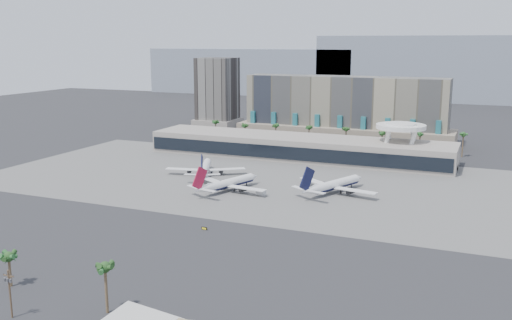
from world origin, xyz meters
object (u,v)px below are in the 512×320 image
at_px(airliner_left, 205,168).
at_px(taxiway_sign, 204,228).
at_px(utility_pole, 9,290).
at_px(airliner_centre, 228,183).
at_px(service_vehicle_a, 204,173).
at_px(service_vehicle_b, 261,193).
at_px(airliner_right, 334,185).

xyz_separation_m(airliner_left, taxiway_sign, (37.92, -72.93, -3.02)).
distance_m(airliner_left, taxiway_sign, 82.26).
distance_m(utility_pole, airliner_centre, 125.36).
bearing_deg(service_vehicle_a, service_vehicle_b, -28.29).
bearing_deg(airliner_centre, taxiway_sign, -54.54).
xyz_separation_m(utility_pole, service_vehicle_b, (12.76, 124.83, -6.13)).
distance_m(airliner_right, taxiway_sign, 71.12).
relative_size(airliner_centre, airliner_right, 0.97).
distance_m(airliner_centre, taxiway_sign, 52.78).
relative_size(airliner_centre, taxiway_sign, 17.43).
height_order(airliner_centre, service_vehicle_b, airliner_centre).
distance_m(airliner_left, airliner_right, 66.99).
bearing_deg(service_vehicle_b, airliner_right, 45.73).
height_order(airliner_centre, taxiway_sign, airliner_centre).
bearing_deg(service_vehicle_b, service_vehicle_a, 167.56).
bearing_deg(airliner_left, service_vehicle_b, -53.50).
distance_m(service_vehicle_a, taxiway_sign, 82.09).
height_order(utility_pole, airliner_right, airliner_right).
bearing_deg(service_vehicle_b, utility_pole, -78.37).
relative_size(service_vehicle_a, taxiway_sign, 2.34).
xyz_separation_m(airliner_centre, taxiway_sign, (14.85, -50.56, -2.98)).
bearing_deg(airliner_right, service_vehicle_b, -128.15).
height_order(airliner_centre, service_vehicle_a, airliner_centre).
relative_size(airliner_left, airliner_right, 0.97).
distance_m(service_vehicle_b, taxiway_sign, 50.12).
distance_m(utility_pole, service_vehicle_a, 149.78).
height_order(airliner_right, service_vehicle_b, airliner_right).
xyz_separation_m(airliner_right, service_vehicle_b, (-27.78, -14.93, -2.64)).
xyz_separation_m(airliner_centre, airliner_right, (43.45, 14.49, 0.18)).
bearing_deg(service_vehicle_a, airliner_centre, -41.63).
height_order(airliner_left, airliner_centre, airliner_left).
bearing_deg(utility_pole, service_vehicle_b, 84.16).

